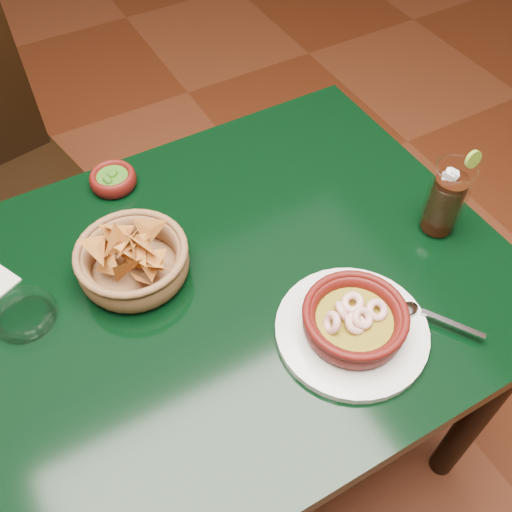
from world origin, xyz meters
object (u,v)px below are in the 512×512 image
chip_basket (133,260)px  cola_drink (446,200)px  dining_table (186,330)px  shrimp_plate (354,323)px

chip_basket → cola_drink: cola_drink is taller
dining_table → chip_basket: 0.17m
shrimp_plate → chip_basket: 0.40m
shrimp_plate → cola_drink: 0.31m
chip_basket → cola_drink: 0.58m
dining_table → chip_basket: (-0.05, 0.09, 0.14)m
chip_basket → cola_drink: bearing=-18.3°
dining_table → shrimp_plate: shrimp_plate is taller
dining_table → chip_basket: chip_basket is taller
dining_table → shrimp_plate: (0.22, -0.20, 0.13)m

